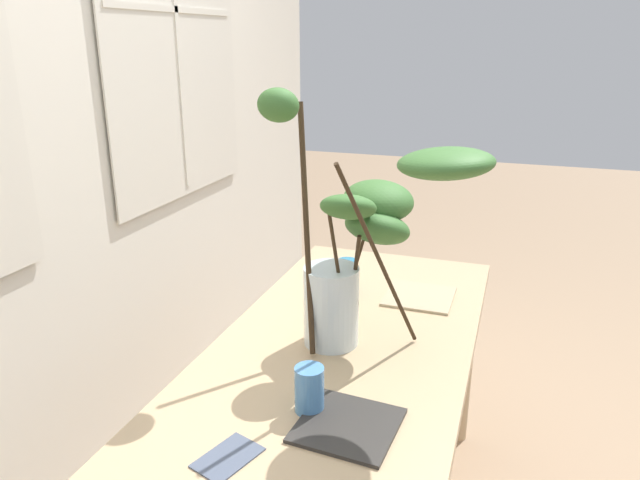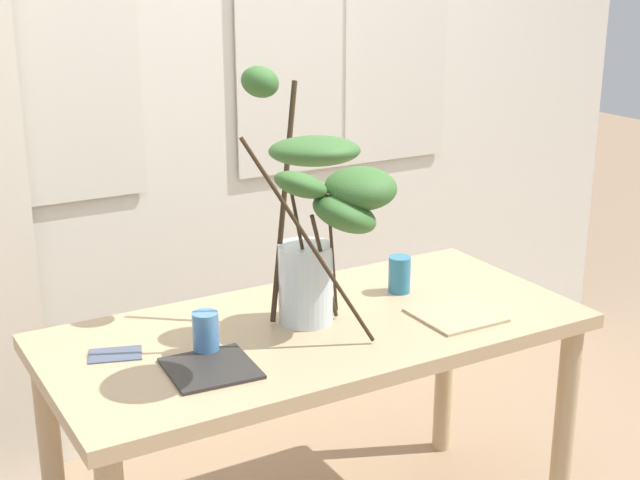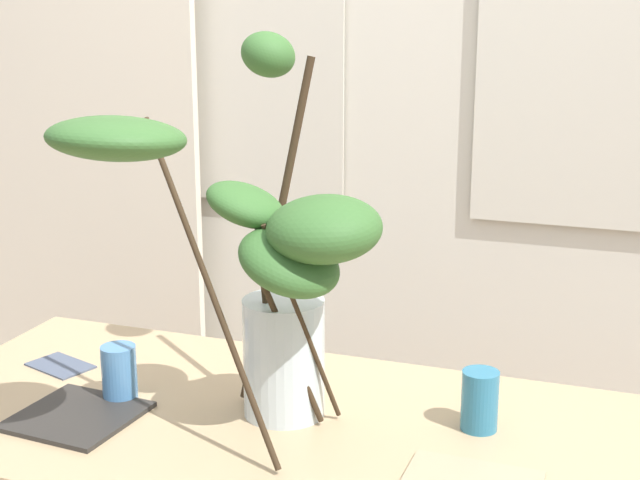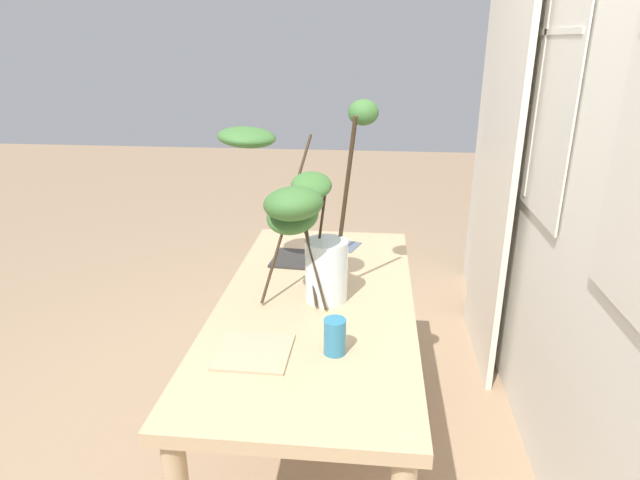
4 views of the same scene
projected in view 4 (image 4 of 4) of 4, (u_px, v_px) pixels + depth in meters
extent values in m
plane|color=#9E7F60|center=(317.00, 462.00, 2.32)|extent=(14.00, 14.00, 0.00)
cube|color=silver|center=(619.00, 120.00, 1.72)|extent=(4.14, 0.12, 2.93)
cube|color=silver|center=(549.00, 32.00, 2.24)|extent=(0.88, 0.01, 1.41)
cube|color=silver|center=(548.00, 32.00, 2.24)|extent=(0.95, 0.01, 1.48)
cube|color=silver|center=(547.00, 32.00, 2.24)|extent=(0.02, 0.01, 1.41)
cube|color=silver|center=(547.00, 32.00, 2.24)|extent=(0.88, 0.01, 0.02)
cube|color=silver|center=(500.00, 143.00, 2.74)|extent=(0.78, 0.03, 2.43)
cube|color=tan|center=(316.00, 305.00, 2.06)|extent=(1.57, 0.73, 0.04)
cylinder|color=tan|center=(274.00, 305.00, 2.90)|extent=(0.07, 0.07, 0.73)
cylinder|color=tan|center=(389.00, 311.00, 2.84)|extent=(0.07, 0.07, 0.73)
cylinder|color=silver|center=(326.00, 270.00, 2.02)|extent=(0.16, 0.16, 0.24)
cylinder|color=silver|center=(326.00, 289.00, 2.05)|extent=(0.14, 0.14, 0.08)
cylinder|color=#382819|center=(319.00, 242.00, 2.01)|extent=(0.07, 0.06, 0.42)
ellipsoid|color=#38662D|center=(311.00, 185.00, 1.96)|extent=(0.22, 0.21, 0.14)
cylinder|color=#382819|center=(344.00, 209.00, 1.97)|extent=(0.14, 0.10, 0.68)
ellipsoid|color=#38662D|center=(363.00, 112.00, 1.88)|extent=(0.17, 0.15, 0.13)
cylinder|color=#382819|center=(310.00, 258.00, 1.98)|extent=(0.13, 0.07, 0.34)
ellipsoid|color=#38662D|center=(293.00, 215.00, 1.90)|extent=(0.27, 0.26, 0.18)
cylinder|color=#382819|center=(311.00, 253.00, 1.94)|extent=(0.11, 0.13, 0.40)
ellipsoid|color=#38662D|center=(293.00, 203.00, 1.82)|extent=(0.29, 0.29, 0.13)
cylinder|color=#382819|center=(287.00, 217.00, 2.04)|extent=(0.33, 0.16, 0.58)
ellipsoid|color=#38662D|center=(247.00, 137.00, 2.03)|extent=(0.29, 0.30, 0.09)
cylinder|color=#4C84BC|center=(321.00, 252.00, 2.36)|extent=(0.07, 0.07, 0.12)
cylinder|color=teal|center=(335.00, 336.00, 1.69)|extent=(0.07, 0.07, 0.12)
cube|color=#2D2B28|center=(298.00, 259.00, 2.42)|extent=(0.24, 0.24, 0.01)
cube|color=tan|center=(254.00, 352.00, 1.70)|extent=(0.23, 0.23, 0.01)
cube|color=#4C566B|center=(348.00, 246.00, 2.58)|extent=(0.16, 0.13, 0.00)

